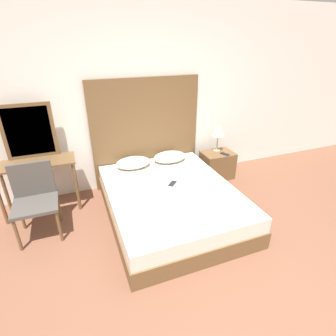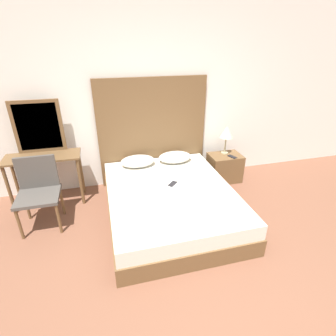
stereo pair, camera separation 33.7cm
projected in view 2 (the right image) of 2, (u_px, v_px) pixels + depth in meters
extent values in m
plane|color=brown|center=(230.00, 323.00, 2.22)|extent=(16.00, 16.00, 0.00)
cube|color=white|center=(157.00, 98.00, 3.96)|extent=(10.00, 0.06, 2.70)
cube|color=brown|center=(170.00, 208.00, 3.53)|extent=(1.61, 2.02, 0.22)
cube|color=silver|center=(170.00, 195.00, 3.44)|extent=(1.58, 1.98, 0.19)
cube|color=brown|center=(153.00, 133.00, 4.11)|extent=(1.69, 0.05, 1.67)
ellipsoid|color=silver|center=(138.00, 161.00, 3.98)|extent=(0.52, 0.35, 0.15)
ellipsoid|color=silver|center=(175.00, 157.00, 4.11)|extent=(0.52, 0.35, 0.15)
cube|color=#232328|center=(173.00, 184.00, 3.50)|extent=(0.16, 0.16, 0.01)
cube|color=brown|center=(224.00, 168.00, 4.37)|extent=(0.52, 0.38, 0.45)
cylinder|color=tan|center=(224.00, 153.00, 4.34)|extent=(0.12, 0.12, 0.02)
cylinder|color=tan|center=(225.00, 145.00, 4.27)|extent=(0.02, 0.02, 0.26)
cone|color=beige|center=(227.00, 132.00, 4.18)|extent=(0.21, 0.21, 0.19)
cube|color=black|center=(232.00, 157.00, 4.20)|extent=(0.12, 0.17, 0.01)
cube|color=brown|center=(42.00, 157.00, 3.55)|extent=(0.99, 0.40, 0.02)
cylinder|color=brown|center=(9.00, 191.00, 3.47)|extent=(0.04, 0.04, 0.71)
cylinder|color=brown|center=(81.00, 182.00, 3.67)|extent=(0.04, 0.04, 0.71)
cylinder|color=brown|center=(15.00, 179.00, 3.74)|extent=(0.04, 0.04, 0.71)
cylinder|color=brown|center=(81.00, 172.00, 3.95)|extent=(0.04, 0.04, 0.71)
cube|color=brown|center=(38.00, 127.00, 3.53)|extent=(0.63, 0.03, 0.72)
cube|color=#B2BCC6|center=(38.00, 127.00, 3.52)|extent=(0.53, 0.01, 0.63)
cube|color=#4C4742|center=(38.00, 197.00, 3.19)|extent=(0.49, 0.47, 0.04)
cube|color=#4C4742|center=(37.00, 172.00, 3.27)|extent=(0.47, 0.04, 0.42)
cylinder|color=brown|center=(19.00, 225.00, 3.07)|extent=(0.04, 0.04, 0.42)
cylinder|color=brown|center=(59.00, 219.00, 3.17)|extent=(0.04, 0.04, 0.42)
cylinder|color=brown|center=(27.00, 205.00, 3.42)|extent=(0.04, 0.04, 0.42)
cylinder|color=brown|center=(62.00, 201.00, 3.52)|extent=(0.04, 0.04, 0.42)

